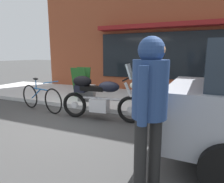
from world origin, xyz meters
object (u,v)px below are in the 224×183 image
(parked_bicycle, at_px, (41,98))
(sandwich_board_sign, at_px, (81,82))
(touring_motorcycle, at_px, (97,95))
(pedestrian_walking, at_px, (150,99))

(parked_bicycle, xyz_separation_m, sandwich_board_sign, (0.37, 1.57, 0.26))
(touring_motorcycle, bearing_deg, parked_bicycle, 179.86)
(parked_bicycle, xyz_separation_m, pedestrian_walking, (3.63, -2.19, 0.75))
(parked_bicycle, distance_m, pedestrian_walking, 4.31)
(sandwich_board_sign, bearing_deg, parked_bicycle, -103.24)
(pedestrian_walking, bearing_deg, parked_bicycle, 148.92)
(touring_motorcycle, height_order, pedestrian_walking, pedestrian_walking)
(touring_motorcycle, height_order, sandwich_board_sign, touring_motorcycle)
(touring_motorcycle, height_order, parked_bicycle, touring_motorcycle)
(touring_motorcycle, relative_size, sandwich_board_sign, 2.05)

